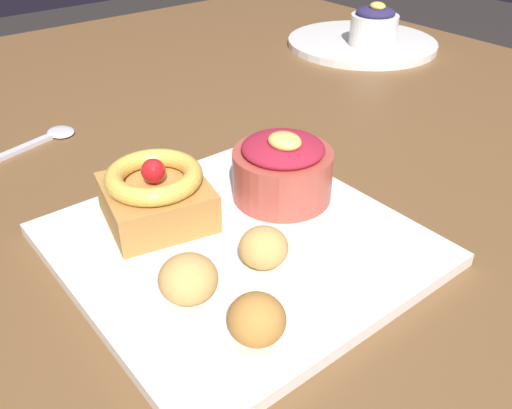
# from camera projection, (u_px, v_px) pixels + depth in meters

# --- Properties ---
(dining_table) EXTENTS (1.55, 1.08, 0.73)m
(dining_table) POSITION_uv_depth(u_px,v_px,m) (351.00, 222.00, 0.66)
(dining_table) COLOR brown
(dining_table) RESTS_ON ground_plane
(front_plate) EXTENTS (0.29, 0.29, 0.01)m
(front_plate) POSITION_uv_depth(u_px,v_px,m) (238.00, 244.00, 0.48)
(front_plate) COLOR white
(front_plate) RESTS_ON dining_table
(cake_slice) EXTENTS (0.11, 0.11, 0.06)m
(cake_slice) POSITION_uv_depth(u_px,v_px,m) (156.00, 194.00, 0.49)
(cake_slice) COLOR #B77F3D
(cake_slice) RESTS_ON front_plate
(berry_ramekin) EXTENTS (0.10, 0.10, 0.07)m
(berry_ramekin) POSITION_uv_depth(u_px,v_px,m) (282.00, 168.00, 0.52)
(berry_ramekin) COLOR #B24C3D
(berry_ramekin) RESTS_ON front_plate
(fritter_front) EXTENTS (0.05, 0.05, 0.04)m
(fritter_front) POSITION_uv_depth(u_px,v_px,m) (188.00, 279.00, 0.41)
(fritter_front) COLOR tan
(fritter_front) RESTS_ON front_plate
(fritter_middle) EXTENTS (0.04, 0.04, 0.03)m
(fritter_middle) POSITION_uv_depth(u_px,v_px,m) (264.00, 248.00, 0.44)
(fritter_middle) COLOR tan
(fritter_middle) RESTS_ON front_plate
(fritter_back) EXTENTS (0.04, 0.04, 0.04)m
(fritter_back) POSITION_uv_depth(u_px,v_px,m) (257.00, 319.00, 0.37)
(fritter_back) COLOR #BC7F38
(fritter_back) RESTS_ON front_plate
(back_plate) EXTENTS (0.27, 0.27, 0.01)m
(back_plate) POSITION_uv_depth(u_px,v_px,m) (362.00, 43.00, 0.99)
(back_plate) COLOR white
(back_plate) RESTS_ON dining_table
(back_ramekin) EXTENTS (0.08, 0.08, 0.07)m
(back_ramekin) POSITION_uv_depth(u_px,v_px,m) (374.00, 26.00, 0.94)
(back_ramekin) COLOR white
(back_ramekin) RESTS_ON back_plate
(spoon) EXTENTS (0.05, 0.12, 0.00)m
(spoon) POSITION_uv_depth(u_px,v_px,m) (43.00, 140.00, 0.67)
(spoon) COLOR silver
(spoon) RESTS_ON dining_table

